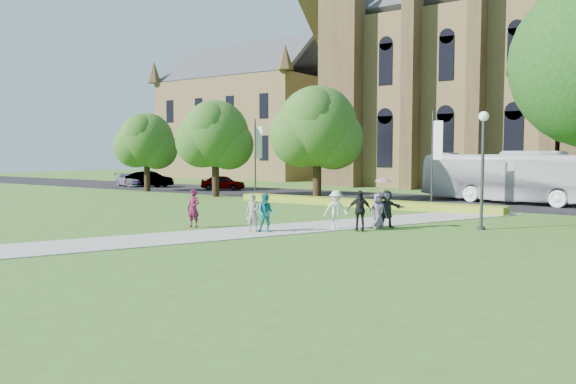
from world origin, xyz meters
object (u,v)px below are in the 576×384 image
Objects in this scene: car_0 at (223,183)px; pedestrian_0 at (194,208)px; streetlamp at (483,156)px; tour_coach at (514,177)px; car_1 at (149,179)px; car_2 at (131,180)px.

car_0 is 26.02m from pedestrian_0.
tour_coach is (-1.90, 14.61, -1.51)m from streetlamp.
tour_coach is at bearing -106.42° from car_0.
tour_coach reaches higher than pedestrian_0.
car_1 is (-34.28, -1.71, -0.99)m from tour_coach.
streetlamp is 30.38m from car_0.
car_0 is 0.88× the size of car_2.
car_1 is 1.02× the size of car_2.
pedestrian_0 is (-10.95, -6.85, -2.40)m from streetlamp.
tour_coach is 7.38× the size of pedestrian_0.
streetlamp is at bearing -161.53° from tour_coach.
streetlamp is 40.62m from car_2.
car_1 is at bearing 133.48° from pedestrian_0.
pedestrian_0 reaches higher than car_1.
streetlamp is 1.12× the size of car_1.
car_0 is (-25.15, -1.03, -1.08)m from tour_coach.
car_0 is 11.54m from car_2.
tour_coach is 36.72m from car_2.
car_1 is at bearing 103.90° from tour_coach.
car_2 is (-36.65, -2.07, -1.10)m from tour_coach.
pedestrian_0 is (-9.05, -21.46, -0.88)m from tour_coach.
car_2 is (-2.37, -0.36, -0.11)m from car_1.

